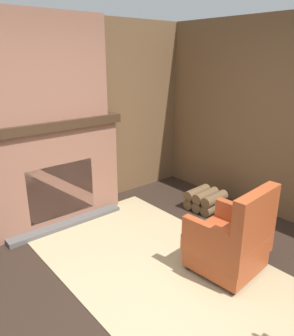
# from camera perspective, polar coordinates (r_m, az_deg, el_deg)

# --- Properties ---
(ground_plane) EXTENTS (14.00, 14.00, 0.00)m
(ground_plane) POSITION_cam_1_polar(r_m,az_deg,el_deg) (3.16, 3.50, -22.90)
(ground_plane) COLOR #2D2119
(wood_panel_wall_left) EXTENTS (0.06, 5.29, 2.61)m
(wood_panel_wall_left) POSITION_cam_1_polar(r_m,az_deg,el_deg) (4.45, -17.76, 7.74)
(wood_panel_wall_left) COLOR brown
(wood_panel_wall_left) RESTS_ON ground
(fireplace_hearth) EXTENTS (0.59, 1.81, 1.36)m
(fireplace_hearth) POSITION_cam_1_polar(r_m,az_deg,el_deg) (4.40, -15.78, -0.69)
(fireplace_hearth) COLOR #93604C
(fireplace_hearth) RESTS_ON ground
(chimney_breast) EXTENTS (0.33, 1.51, 1.23)m
(chimney_breast) POSITION_cam_1_polar(r_m,az_deg,el_deg) (4.18, -17.50, 16.42)
(chimney_breast) COLOR #93604C
(chimney_breast) RESTS_ON fireplace_hearth
(area_rug) EXTENTS (3.62, 1.81, 0.01)m
(area_rug) POSITION_cam_1_polar(r_m,az_deg,el_deg) (3.47, 4.84, -18.34)
(area_rug) COLOR tan
(area_rug) RESTS_ON ground
(armchair) EXTENTS (0.71, 0.71, 0.96)m
(armchair) POSITION_cam_1_polar(r_m,az_deg,el_deg) (3.44, 14.41, -12.36)
(armchair) COLOR #A84723
(armchair) RESTS_ON ground
(firewood_stack) EXTENTS (0.49, 0.47, 0.28)m
(firewood_stack) POSITION_cam_1_polar(r_m,az_deg,el_deg) (4.80, 10.15, -5.47)
(firewood_stack) COLOR brown
(firewood_stack) RESTS_ON ground
(storage_case) EXTENTS (0.18, 0.26, 0.15)m
(storage_case) POSITION_cam_1_polar(r_m,az_deg,el_deg) (4.46, -11.54, 10.01)
(storage_case) COLOR black
(storage_case) RESTS_ON fireplace_hearth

